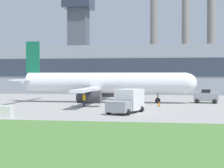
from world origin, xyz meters
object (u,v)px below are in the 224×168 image
object	(u,v)px
airplane	(103,84)
ground_crew_person	(84,100)
pushback_tug	(206,97)
baggage_truck	(127,101)

from	to	relation	value
airplane	ground_crew_person	world-z (taller)	airplane
airplane	ground_crew_person	bearing A→B (deg)	-96.98
pushback_tug	ground_crew_person	size ratio (longest dim) A/B	2.08
baggage_truck	ground_crew_person	bearing A→B (deg)	134.52
ground_crew_person	baggage_truck	bearing A→B (deg)	-45.48
airplane	pushback_tug	xyz separation A→B (m)	(15.65, 1.55, -2.00)
pushback_tug	ground_crew_person	world-z (taller)	pushback_tug
pushback_tug	baggage_truck	distance (m)	19.26
airplane	pushback_tug	bearing A→B (deg)	5.66
baggage_truck	ground_crew_person	xyz separation A→B (m)	(-6.52, 6.63, -0.35)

